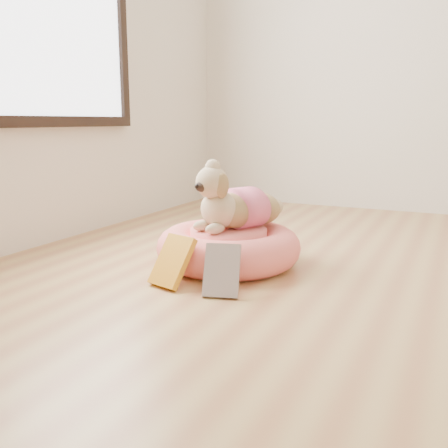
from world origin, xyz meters
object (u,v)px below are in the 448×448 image
at_px(pet_bed, 229,247).
at_px(dog, 234,193).
at_px(book_yellow, 172,261).
at_px(book_white, 222,270).

xyz_separation_m(pet_bed, dog, (0.02, 0.02, 0.26)).
relative_size(dog, book_yellow, 2.01).
relative_size(book_yellow, book_white, 1.06).
xyz_separation_m(pet_bed, book_yellow, (-0.08, -0.38, 0.02)).
distance_m(pet_bed, dog, 0.26).
height_order(dog, book_white, dog).
bearing_deg(book_yellow, book_white, 10.81).
bearing_deg(pet_bed, dog, 46.50).
relative_size(dog, book_white, 2.14).
height_order(pet_bed, book_yellow, book_yellow).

